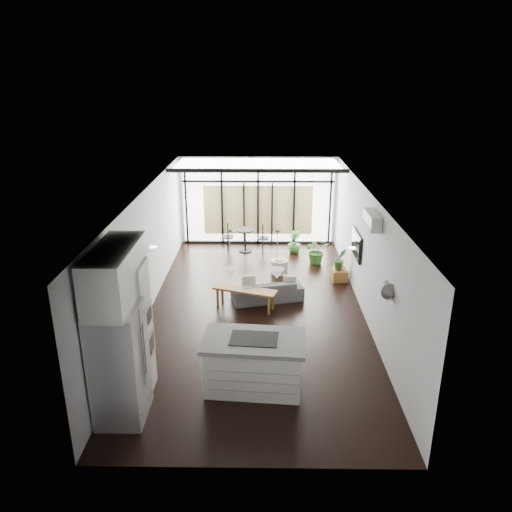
{
  "coord_description": "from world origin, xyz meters",
  "views": [
    {
      "loc": [
        0.15,
        -10.59,
        5.28
      ],
      "look_at": [
        0.0,
        0.3,
        1.25
      ],
      "focal_mm": 35.0,
      "sensor_mm": 36.0,
      "label": 1
    }
  ],
  "objects_px": {
    "sofa": "(267,287)",
    "console_bench": "(245,298)",
    "pouf": "(279,267)",
    "milk_can": "(339,269)",
    "island": "(254,363)",
    "tv": "(357,245)",
    "fridge": "(119,364)"
  },
  "relations": [
    {
      "from": "pouf",
      "to": "console_bench",
      "type": "bearing_deg",
      "value": -111.89
    },
    {
      "from": "sofa",
      "to": "milk_can",
      "type": "bearing_deg",
      "value": -158.66
    },
    {
      "from": "console_bench",
      "to": "milk_can",
      "type": "height_order",
      "value": "milk_can"
    },
    {
      "from": "sofa",
      "to": "pouf",
      "type": "bearing_deg",
      "value": -115.5
    },
    {
      "from": "island",
      "to": "fridge",
      "type": "bearing_deg",
      "value": -154.29
    },
    {
      "from": "sofa",
      "to": "console_bench",
      "type": "distance_m",
      "value": 0.7
    },
    {
      "from": "milk_can",
      "to": "tv",
      "type": "distance_m",
      "value": 1.43
    },
    {
      "from": "pouf",
      "to": "milk_can",
      "type": "distance_m",
      "value": 1.64
    },
    {
      "from": "fridge",
      "to": "milk_can",
      "type": "height_order",
      "value": "fridge"
    },
    {
      "from": "sofa",
      "to": "console_bench",
      "type": "height_order",
      "value": "sofa"
    },
    {
      "from": "fridge",
      "to": "pouf",
      "type": "height_order",
      "value": "fridge"
    },
    {
      "from": "fridge",
      "to": "console_bench",
      "type": "relative_size",
      "value": 1.28
    },
    {
      "from": "fridge",
      "to": "tv",
      "type": "distance_m",
      "value": 6.66
    },
    {
      "from": "fridge",
      "to": "pouf",
      "type": "bearing_deg",
      "value": 66.22
    },
    {
      "from": "fridge",
      "to": "sofa",
      "type": "distance_m",
      "value": 5.06
    },
    {
      "from": "island",
      "to": "pouf",
      "type": "relative_size",
      "value": 3.67
    },
    {
      "from": "pouf",
      "to": "milk_can",
      "type": "bearing_deg",
      "value": -12.52
    },
    {
      "from": "island",
      "to": "fridge",
      "type": "distance_m",
      "value": 2.3
    },
    {
      "from": "fridge",
      "to": "sofa",
      "type": "bearing_deg",
      "value": 61.94
    },
    {
      "from": "milk_can",
      "to": "sofa",
      "type": "bearing_deg",
      "value": -144.71
    },
    {
      "from": "island",
      "to": "pouf",
      "type": "height_order",
      "value": "island"
    },
    {
      "from": "pouf",
      "to": "tv",
      "type": "bearing_deg",
      "value": -35.61
    },
    {
      "from": "console_bench",
      "to": "milk_can",
      "type": "relative_size",
      "value": 2.88
    },
    {
      "from": "milk_can",
      "to": "tv",
      "type": "xyz_separation_m",
      "value": [
        0.24,
        -0.96,
        1.04
      ]
    },
    {
      "from": "pouf",
      "to": "sofa",
      "type": "bearing_deg",
      "value": -101.55
    },
    {
      "from": "milk_can",
      "to": "pouf",
      "type": "bearing_deg",
      "value": 167.48
    },
    {
      "from": "island",
      "to": "console_bench",
      "type": "xyz_separation_m",
      "value": [
        -0.27,
        3.17,
        -0.24
      ]
    },
    {
      "from": "fridge",
      "to": "sofa",
      "type": "height_order",
      "value": "fridge"
    },
    {
      "from": "sofa",
      "to": "console_bench",
      "type": "xyz_separation_m",
      "value": [
        -0.53,
        -0.46,
        -0.09
      ]
    },
    {
      "from": "sofa",
      "to": "console_bench",
      "type": "relative_size",
      "value": 1.14
    },
    {
      "from": "sofa",
      "to": "milk_can",
      "type": "relative_size",
      "value": 3.27
    },
    {
      "from": "island",
      "to": "fridge",
      "type": "relative_size",
      "value": 0.92
    }
  ]
}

